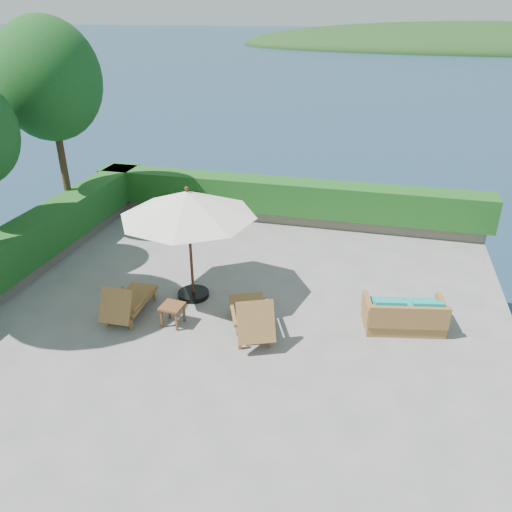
% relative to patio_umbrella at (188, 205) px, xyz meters
% --- Properties ---
extents(ground, '(12.00, 12.00, 0.00)m').
position_rel_patio_umbrella_xyz_m(ground, '(1.15, -0.51, -2.30)').
color(ground, gray).
rests_on(ground, ground).
extents(foundation, '(12.00, 12.00, 3.00)m').
position_rel_patio_umbrella_xyz_m(foundation, '(1.15, -0.51, -3.85)').
color(foundation, '#564D44').
rests_on(foundation, ocean).
extents(ocean, '(600.00, 600.00, 0.00)m').
position_rel_patio_umbrella_xyz_m(ocean, '(1.15, -0.51, -5.30)').
color(ocean, '#152242').
rests_on(ocean, ground).
extents(offshore_island, '(126.00, 57.60, 12.60)m').
position_rel_patio_umbrella_xyz_m(offshore_island, '(26.15, 139.49, -5.30)').
color(offshore_island, black).
rests_on(offshore_island, ocean).
extents(planter_wall_far, '(12.00, 0.60, 0.36)m').
position_rel_patio_umbrella_xyz_m(planter_wall_far, '(1.15, 5.09, -2.12)').
color(planter_wall_far, '#6B6555').
rests_on(planter_wall_far, ground).
extents(planter_wall_left, '(0.60, 12.00, 0.36)m').
position_rel_patio_umbrella_xyz_m(planter_wall_left, '(-4.45, -0.51, -2.12)').
color(planter_wall_left, '#6B6555').
rests_on(planter_wall_left, ground).
extents(hedge_far, '(12.40, 0.90, 1.00)m').
position_rel_patio_umbrella_xyz_m(hedge_far, '(1.15, 5.09, -1.45)').
color(hedge_far, '#124012').
rests_on(hedge_far, planter_wall_far).
extents(hedge_left, '(0.90, 12.40, 1.00)m').
position_rel_patio_umbrella_xyz_m(hedge_left, '(-4.45, -0.51, -1.45)').
color(hedge_left, '#124012').
rests_on(hedge_left, planter_wall_left).
extents(tree_far, '(2.80, 2.80, 6.03)m').
position_rel_patio_umbrella_xyz_m(tree_far, '(-4.85, 2.69, 2.11)').
color(tree_far, '#462F1A').
rests_on(tree_far, ground).
extents(patio_umbrella, '(3.49, 3.49, 2.72)m').
position_rel_patio_umbrella_xyz_m(patio_umbrella, '(0.00, 0.00, 0.00)').
color(patio_umbrella, black).
rests_on(patio_umbrella, ground).
extents(lounge_left, '(0.76, 1.62, 0.93)m').
position_rel_patio_umbrella_xyz_m(lounge_left, '(-1.07, -1.17, -1.91)').
color(lounge_left, '#966236').
rests_on(lounge_left, ground).
extents(lounge_right, '(1.37, 1.94, 1.04)m').
position_rel_patio_umbrella_xyz_m(lounge_right, '(1.72, -1.11, -1.87)').
color(lounge_right, '#966236').
rests_on(lounge_right, ground).
extents(side_table, '(0.49, 0.49, 0.48)m').
position_rel_patio_umbrella_xyz_m(side_table, '(-0.00, -1.21, -1.90)').
color(side_table, brown).
rests_on(side_table, ground).
extents(wicker_loveseat, '(1.79, 1.15, 0.81)m').
position_rel_patio_umbrella_xyz_m(wicker_loveseat, '(4.79, -0.17, -1.98)').
color(wicker_loveseat, '#966236').
rests_on(wicker_loveseat, ground).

